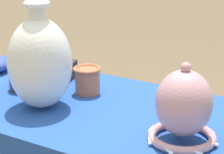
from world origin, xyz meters
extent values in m
cylinder|color=#38383D|center=(-0.59, 0.22, 0.33)|extent=(0.04, 0.04, 0.66)
cube|color=#38383D|center=(0.00, 0.00, 0.68)|extent=(1.27, 0.54, 0.03)
cube|color=#234C9E|center=(0.00, 0.00, 0.70)|extent=(1.29, 0.56, 0.01)
ellipsoid|color=white|center=(-0.15, -0.08, 0.84)|extent=(0.19, 0.19, 0.27)
cylinder|color=white|center=(-0.15, -0.08, 0.99)|extent=(0.05, 0.05, 0.04)
torus|color=white|center=(-0.15, -0.08, 1.01)|extent=(0.08, 0.08, 0.02)
torus|color=#D19399|center=(0.30, -0.08, 0.71)|extent=(0.18, 0.18, 0.02)
ellipsoid|color=#D19399|center=(0.30, -0.08, 0.80)|extent=(0.14, 0.14, 0.17)
sphere|color=#D19399|center=(0.30, -0.08, 0.90)|extent=(0.03, 0.03, 0.03)
cone|color=white|center=(0.39, -0.08, 0.71)|extent=(0.01, 0.03, 0.02)
cone|color=white|center=(0.36, -0.02, 0.71)|extent=(0.03, 0.03, 0.02)
cone|color=white|center=(0.30, 0.01, 0.71)|extent=(0.03, 0.01, 0.02)
cone|color=white|center=(0.24, -0.02, 0.71)|extent=(0.03, 0.03, 0.02)
cone|color=white|center=(0.22, -0.08, 0.71)|extent=(0.01, 0.03, 0.02)
cone|color=white|center=(0.24, -0.14, 0.71)|extent=(0.03, 0.03, 0.02)
cone|color=white|center=(0.30, -0.17, 0.71)|extent=(0.03, 0.01, 0.02)
cone|color=white|center=(0.36, -0.14, 0.71)|extent=(0.03, 0.03, 0.02)
cube|color=#232328|center=(-0.28, 0.14, 0.73)|extent=(0.15, 0.14, 0.06)
cube|color=teal|center=(-0.26, 0.09, 0.73)|extent=(0.12, 0.03, 0.05)
cylinder|color=#BC6642|center=(-0.09, 0.08, 0.74)|extent=(0.08, 0.08, 0.08)
torus|color=#BC6642|center=(-0.09, 0.08, 0.78)|extent=(0.09, 0.09, 0.01)
cylinder|color=#2D2D33|center=(-0.30, 0.01, 0.73)|extent=(0.10, 0.10, 0.06)
camera|label=1|loc=(0.66, -1.03, 1.22)|focal=70.00mm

